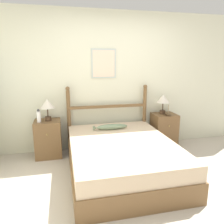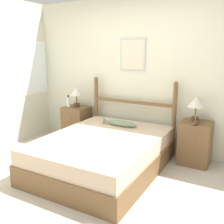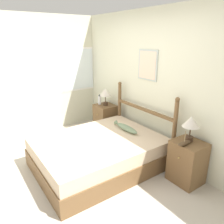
# 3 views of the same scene
# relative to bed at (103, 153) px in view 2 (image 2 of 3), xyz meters

# --- Properties ---
(ground_plane) EXTENTS (16.00, 16.00, 0.00)m
(ground_plane) POSITION_rel_bed_xyz_m (0.09, -0.61, -0.25)
(ground_plane) COLOR #B7AD9E
(wall_back) EXTENTS (6.40, 0.08, 2.55)m
(wall_back) POSITION_rel_bed_xyz_m (0.09, 1.12, 1.03)
(wall_back) COLOR beige
(wall_back) RESTS_ON ground_plane
(bed) EXTENTS (1.52, 2.01, 0.50)m
(bed) POSITION_rel_bed_xyz_m (0.00, 0.00, 0.00)
(bed) COLOR brown
(bed) RESTS_ON ground_plane
(headboard) EXTENTS (1.53, 0.07, 1.22)m
(headboard) POSITION_rel_bed_xyz_m (-0.00, 0.97, 0.42)
(headboard) COLOR brown
(headboard) RESTS_ON ground_plane
(nightstand_left) EXTENTS (0.45, 0.43, 0.65)m
(nightstand_left) POSITION_rel_bed_xyz_m (-1.10, 0.85, 0.08)
(nightstand_left) COLOR brown
(nightstand_left) RESTS_ON ground_plane
(nightstand_right) EXTENTS (0.45, 0.43, 0.65)m
(nightstand_right) POSITION_rel_bed_xyz_m (1.10, 0.85, 0.08)
(nightstand_right) COLOR brown
(nightstand_right) RESTS_ON ground_plane
(table_lamp_left) EXTENTS (0.24, 0.24, 0.38)m
(table_lamp_left) POSITION_rel_bed_xyz_m (-1.08, 0.85, 0.68)
(table_lamp_left) COLOR #422D1E
(table_lamp_left) RESTS_ON nightstand_left
(table_lamp_right) EXTENTS (0.24, 0.24, 0.38)m
(table_lamp_right) POSITION_rel_bed_xyz_m (1.07, 0.88, 0.68)
(table_lamp_right) COLOR #422D1E
(table_lamp_right) RESTS_ON nightstand_right
(bottle) EXTENTS (0.07, 0.07, 0.23)m
(bottle) POSITION_rel_bed_xyz_m (-1.23, 0.79, 0.51)
(bottle) COLOR white
(bottle) RESTS_ON nightstand_left
(model_boat) EXTENTS (0.08, 0.25, 0.21)m
(model_boat) POSITION_rel_bed_xyz_m (1.11, 0.73, 0.43)
(model_boat) COLOR #4C3823
(model_boat) RESTS_ON nightstand_right
(fish_pillow) EXTENTS (0.60, 0.13, 0.09)m
(fish_pillow) POSITION_rel_bed_xyz_m (-0.03, 0.59, 0.30)
(fish_pillow) COLOR gray
(fish_pillow) RESTS_ON bed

